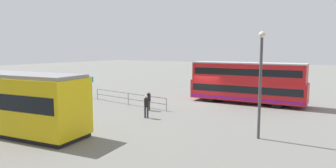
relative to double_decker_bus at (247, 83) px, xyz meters
The scene contains 7 objects.
ground_plane 4.46m from the double_decker_bus, 30.00° to the left, with size 160.00×160.00×0.00m, color gray.
double_decker_bus is the anchor object (origin of this frame).
pedestrian_near_railing 9.55m from the double_decker_bus, 51.93° to the left, with size 0.37×0.37×1.61m.
pedestrian_crossing 10.76m from the double_decker_bus, 65.51° to the left, with size 0.36×0.34×1.69m.
pedestrian_railing 11.06m from the double_decker_bus, 35.53° to the left, with size 9.01×1.17×1.08m.
info_sign 15.76m from the double_decker_bus, 20.94° to the left, with size 1.14×0.13×2.32m.
street_lamp 11.30m from the double_decker_bus, 110.68° to the left, with size 0.36×0.36×6.01m.
Camera 1 is at (-11.79, 25.08, 5.06)m, focal length 31.79 mm.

